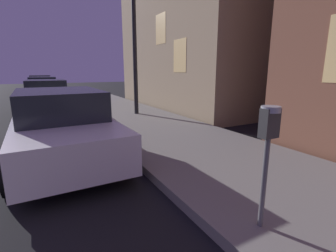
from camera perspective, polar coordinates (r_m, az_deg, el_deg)
name	(u,v)px	position (r m, az deg, el deg)	size (l,w,h in m)	color
parking_meter	(268,138)	(2.65, 22.39, -2.51)	(0.19, 0.19, 1.32)	#59595B
car_white	(61,125)	(5.52, -23.71, 0.21)	(2.03, 4.47, 1.43)	silver
car_black	(47,97)	(11.84, -26.42, 6.13)	(2.07, 4.29, 1.43)	black
car_blue	(43,88)	(17.78, -27.22, 7.86)	(2.03, 4.62, 1.43)	navy
car_red	(41,84)	(24.03, -27.63, 8.77)	(2.08, 4.49, 1.43)	maroon
street_lamp	(134,14)	(9.84, -8.03, 24.45)	(0.44, 0.44, 5.54)	black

